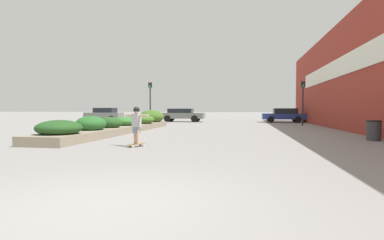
{
  "coord_description": "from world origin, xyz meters",
  "views": [
    {
      "loc": [
        1.85,
        -3.88,
        1.32
      ],
      "look_at": [
        -0.67,
        10.3,
        0.82
      ],
      "focal_mm": 28.0,
      "sensor_mm": 36.0,
      "label": 1
    }
  ],
  "objects_px": {
    "trash_bin": "(374,130)",
    "car_leftmost": "(284,115)",
    "car_center_right": "(104,114)",
    "skateboard": "(137,145)",
    "skateboarder": "(136,121)",
    "traffic_light_left": "(150,96)",
    "traffic_light_right": "(303,96)",
    "car_rightmost": "(182,115)"
  },
  "relations": [
    {
      "from": "skateboarder",
      "to": "car_rightmost",
      "type": "height_order",
      "value": "skateboarder"
    },
    {
      "from": "car_rightmost",
      "to": "traffic_light_right",
      "type": "bearing_deg",
      "value": 62.06
    },
    {
      "from": "car_center_right",
      "to": "traffic_light_left",
      "type": "relative_size",
      "value": 1.15
    },
    {
      "from": "skateboard",
      "to": "traffic_light_left",
      "type": "height_order",
      "value": "traffic_light_left"
    },
    {
      "from": "car_leftmost",
      "to": "skateboarder",
      "type": "bearing_deg",
      "value": 160.54
    },
    {
      "from": "car_center_right",
      "to": "traffic_light_left",
      "type": "height_order",
      "value": "traffic_light_left"
    },
    {
      "from": "skateboard",
      "to": "trash_bin",
      "type": "xyz_separation_m",
      "value": [
        9.16,
        3.74,
        0.36
      ]
    },
    {
      "from": "skateboard",
      "to": "car_leftmost",
      "type": "height_order",
      "value": "car_leftmost"
    },
    {
      "from": "car_center_right",
      "to": "traffic_light_left",
      "type": "xyz_separation_m",
      "value": [
        7.97,
        -7.27,
        1.73
      ]
    },
    {
      "from": "skateboard",
      "to": "trash_bin",
      "type": "relative_size",
      "value": 0.82
    },
    {
      "from": "traffic_light_left",
      "to": "traffic_light_right",
      "type": "height_order",
      "value": "traffic_light_left"
    },
    {
      "from": "car_center_right",
      "to": "skateboard",
      "type": "bearing_deg",
      "value": -151.12
    },
    {
      "from": "car_leftmost",
      "to": "traffic_light_right",
      "type": "distance_m",
      "value": 6.57
    },
    {
      "from": "skateboard",
      "to": "car_leftmost",
      "type": "bearing_deg",
      "value": 100.29
    },
    {
      "from": "car_leftmost",
      "to": "traffic_light_right",
      "type": "xyz_separation_m",
      "value": [
        0.7,
        -6.32,
        1.69
      ]
    },
    {
      "from": "traffic_light_left",
      "to": "car_rightmost",
      "type": "bearing_deg",
      "value": 75.88
    },
    {
      "from": "trash_bin",
      "to": "traffic_light_right",
      "type": "bearing_deg",
      "value": 93.69
    },
    {
      "from": "trash_bin",
      "to": "traffic_light_right",
      "type": "distance_m",
      "value": 11.95
    },
    {
      "from": "car_leftmost",
      "to": "skateboard",
      "type": "bearing_deg",
      "value": 160.54
    },
    {
      "from": "car_leftmost",
      "to": "traffic_light_left",
      "type": "bearing_deg",
      "value": 118.12
    },
    {
      "from": "skateboard",
      "to": "traffic_light_left",
      "type": "distance_m",
      "value": 16.13
    },
    {
      "from": "trash_bin",
      "to": "car_rightmost",
      "type": "distance_m",
      "value": 21.47
    },
    {
      "from": "trash_bin",
      "to": "car_center_right",
      "type": "distance_m",
      "value": 28.66
    },
    {
      "from": "skateboarder",
      "to": "traffic_light_left",
      "type": "distance_m",
      "value": 16.02
    },
    {
      "from": "skateboard",
      "to": "car_center_right",
      "type": "distance_m",
      "value": 25.78
    },
    {
      "from": "trash_bin",
      "to": "skateboard",
      "type": "bearing_deg",
      "value": -157.79
    },
    {
      "from": "skateboarder",
      "to": "car_leftmost",
      "type": "xyz_separation_m",
      "value": [
        7.7,
        21.81,
        -0.14
      ]
    },
    {
      "from": "trash_bin",
      "to": "car_leftmost",
      "type": "bearing_deg",
      "value": 94.61
    },
    {
      "from": "skateboarder",
      "to": "trash_bin",
      "type": "distance_m",
      "value": 9.91
    },
    {
      "from": "car_leftmost",
      "to": "traffic_light_left",
      "type": "relative_size",
      "value": 1.14
    },
    {
      "from": "traffic_light_right",
      "to": "car_center_right",
      "type": "bearing_deg",
      "value": 161.25
    },
    {
      "from": "skateboard",
      "to": "traffic_light_right",
      "type": "bearing_deg",
      "value": 91.27
    },
    {
      "from": "car_leftmost",
      "to": "car_center_right",
      "type": "distance_m",
      "value": 20.16
    },
    {
      "from": "skateboarder",
      "to": "trash_bin",
      "type": "relative_size",
      "value": 1.54
    },
    {
      "from": "traffic_light_left",
      "to": "traffic_light_right",
      "type": "bearing_deg",
      "value": 0.85
    },
    {
      "from": "trash_bin",
      "to": "traffic_light_left",
      "type": "height_order",
      "value": "traffic_light_left"
    },
    {
      "from": "car_center_right",
      "to": "traffic_light_right",
      "type": "distance_m",
      "value": 22.08
    },
    {
      "from": "skateboarder",
      "to": "traffic_light_right",
      "type": "relative_size",
      "value": 0.37
    },
    {
      "from": "skateboard",
      "to": "skateboarder",
      "type": "xyz_separation_m",
      "value": [
        0.0,
        -0.0,
        0.83
      ]
    },
    {
      "from": "trash_bin",
      "to": "car_leftmost",
      "type": "xyz_separation_m",
      "value": [
        -1.46,
        18.07,
        0.33
      ]
    },
    {
      "from": "traffic_light_left",
      "to": "traffic_light_right",
      "type": "distance_m",
      "value": 12.88
    },
    {
      "from": "trash_bin",
      "to": "car_leftmost",
      "type": "relative_size",
      "value": 0.2
    }
  ]
}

